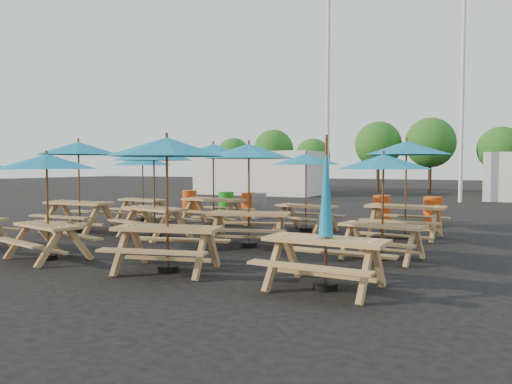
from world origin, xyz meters
The scene contains 27 objects.
ground centered at (0.00, 0.00, 0.00)m, with size 120.00×120.00×0.00m, color black.
picnic_unit_1 centered at (-4.15, -1.36, 2.22)m, with size 2.36×2.36×2.57m.
picnic_unit_2 centered at (-4.40, 1.70, 1.92)m, with size 2.17×2.17×2.23m.
picnic_unit_3 centered at (-1.53, -4.69, 1.84)m, with size 2.29×2.29×2.13m.
picnic_unit_4 centered at (-1.53, -1.32, 2.04)m, with size 2.59×2.59×2.36m.
picnic_unit_5 centered at (-1.49, 1.53, 2.22)m, with size 2.57×2.57×2.57m.
picnic_unit_6 centered at (1.28, -4.53, 2.07)m, with size 2.58×2.58×2.39m.
picnic_unit_7 centered at (1.32, -1.49, 2.07)m, with size 2.65×2.65×2.40m.
picnic_unit_8 centered at (1.50, 1.69, 1.94)m, with size 2.41×2.41×2.24m.
picnic_unit_9 centered at (4.20, -4.51, 0.96)m, with size 1.89×1.67×2.34m.
picnic_unit_10 centered at (4.43, -1.67, 1.83)m, with size 2.13×2.13×2.12m.
picnic_unit_11 centered at (4.29, 1.61, 2.19)m, with size 2.38×2.38×2.53m.
waste_bin_0 centered at (-4.56, 4.72, 0.45)m, with size 0.56×0.56×0.91m, color #D1410C.
waste_bin_1 centered at (-2.73, 4.44, 0.45)m, with size 0.56×0.56×0.91m, color #1F931A.
waste_bin_2 centered at (-1.30, 4.29, 0.45)m, with size 0.56×0.56×0.91m, color gray.
waste_bin_3 centered at (-1.66, 4.27, 0.45)m, with size 0.56×0.56×0.91m, color #D1410C.
waste_bin_4 centered at (3.00, 4.69, 0.45)m, with size 0.56×0.56×0.91m, color #D1410C.
waste_bin_5 centered at (4.58, 4.67, 0.45)m, with size 0.56×0.56×0.91m, color #D1410C.
mast_0 centered at (-2.00, 14.00, 6.00)m, with size 0.20×0.20×12.00m, color silver.
mast_1 centered at (4.50, 16.00, 6.00)m, with size 0.20×0.20×12.00m, color silver.
event_tent_0 centered at (-8.00, 18.00, 1.40)m, with size 8.00×4.00×2.80m, color silver.
tree_0 centered at (-14.07, 25.25, 2.83)m, with size 2.80×2.80×4.24m.
tree_1 centered at (-9.74, 23.90, 3.15)m, with size 3.11×3.11×4.72m.
tree_2 centered at (-6.39, 23.65, 2.62)m, with size 2.59×2.59×3.93m.
tree_3 centered at (-1.75, 24.72, 3.41)m, with size 3.36×3.36×5.09m.
tree_4 centered at (1.90, 24.26, 3.46)m, with size 3.41×3.41×5.17m.
tree_5 centered at (6.22, 24.67, 2.97)m, with size 2.94×2.94×4.45m.
Camera 1 is at (6.62, -11.65, 1.87)m, focal length 35.00 mm.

